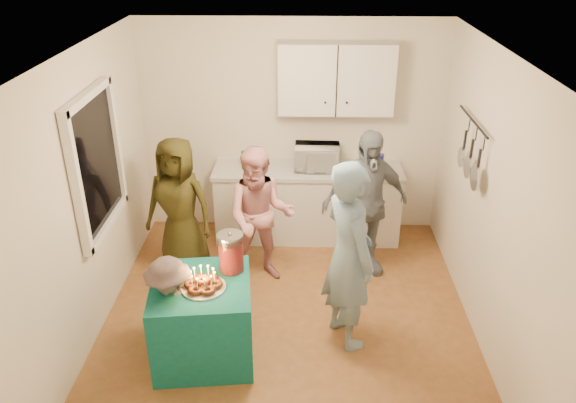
{
  "coord_description": "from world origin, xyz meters",
  "views": [
    {
      "loc": [
        0.13,
        -4.41,
        3.55
      ],
      "look_at": [
        0.0,
        0.35,
        1.15
      ],
      "focal_mm": 35.0,
      "sensor_mm": 36.0,
      "label": 1
    }
  ],
  "objects_px": {
    "woman_back_left": "(179,206)",
    "child_near_left": "(172,314)",
    "man_birthday": "(349,255)",
    "woman_back_right": "(365,204)",
    "microwave": "(317,157)",
    "punch_jar": "(231,253)",
    "party_table": "(203,319)",
    "woman_back_center": "(260,216)",
    "counter": "(307,205)"
  },
  "relations": [
    {
      "from": "counter",
      "to": "party_table",
      "type": "xyz_separation_m",
      "value": [
        -0.93,
        -2.17,
        -0.05
      ]
    },
    {
      "from": "counter",
      "to": "man_birthday",
      "type": "relative_size",
      "value": 1.22
    },
    {
      "from": "party_table",
      "to": "man_birthday",
      "type": "distance_m",
      "value": 1.41
    },
    {
      "from": "microwave",
      "to": "woman_back_center",
      "type": "xyz_separation_m",
      "value": [
        -0.61,
        -0.93,
        -0.29
      ]
    },
    {
      "from": "microwave",
      "to": "party_table",
      "type": "xyz_separation_m",
      "value": [
        -1.03,
        -2.17,
        -0.68
      ]
    },
    {
      "from": "party_table",
      "to": "woman_back_center",
      "type": "bearing_deg",
      "value": 70.97
    },
    {
      "from": "woman_back_left",
      "to": "woman_back_right",
      "type": "bearing_deg",
      "value": 12.4
    },
    {
      "from": "man_birthday",
      "to": "microwave",
      "type": "bearing_deg",
      "value": -18.06
    },
    {
      "from": "party_table",
      "to": "punch_jar",
      "type": "height_order",
      "value": "punch_jar"
    },
    {
      "from": "woman_back_center",
      "to": "child_near_left",
      "type": "bearing_deg",
      "value": -115.71
    },
    {
      "from": "microwave",
      "to": "woman_back_right",
      "type": "height_order",
      "value": "woman_back_right"
    },
    {
      "from": "microwave",
      "to": "man_birthday",
      "type": "bearing_deg",
      "value": -81.04
    },
    {
      "from": "woman_back_left",
      "to": "child_near_left",
      "type": "relative_size",
      "value": 1.43
    },
    {
      "from": "woman_back_center",
      "to": "child_near_left",
      "type": "distance_m",
      "value": 1.53
    },
    {
      "from": "party_table",
      "to": "man_birthday",
      "type": "relative_size",
      "value": 0.47
    },
    {
      "from": "counter",
      "to": "woman_back_center",
      "type": "bearing_deg",
      "value": -118.46
    },
    {
      "from": "counter",
      "to": "party_table",
      "type": "relative_size",
      "value": 2.59
    },
    {
      "from": "woman_back_center",
      "to": "woman_back_right",
      "type": "bearing_deg",
      "value": 8.84
    },
    {
      "from": "man_birthday",
      "to": "woman_back_center",
      "type": "xyz_separation_m",
      "value": [
        -0.85,
        0.97,
        -0.14
      ]
    },
    {
      "from": "woman_back_left",
      "to": "child_near_left",
      "type": "xyz_separation_m",
      "value": [
        0.23,
        -1.56,
        -0.23
      ]
    },
    {
      "from": "woman_back_left",
      "to": "woman_back_right",
      "type": "relative_size",
      "value": 0.93
    },
    {
      "from": "party_table",
      "to": "child_near_left",
      "type": "xyz_separation_m",
      "value": [
        -0.23,
        -0.13,
        0.16
      ]
    },
    {
      "from": "microwave",
      "to": "party_table",
      "type": "relative_size",
      "value": 0.62
    },
    {
      "from": "counter",
      "to": "woman_back_right",
      "type": "distance_m",
      "value": 1.05
    },
    {
      "from": "party_table",
      "to": "woman_back_left",
      "type": "height_order",
      "value": "woman_back_left"
    },
    {
      "from": "microwave",
      "to": "punch_jar",
      "type": "height_order",
      "value": "microwave"
    },
    {
      "from": "man_birthday",
      "to": "child_near_left",
      "type": "xyz_separation_m",
      "value": [
        -1.51,
        -0.4,
        -0.36
      ]
    },
    {
      "from": "punch_jar",
      "to": "man_birthday",
      "type": "relative_size",
      "value": 0.19
    },
    {
      "from": "party_table",
      "to": "child_near_left",
      "type": "distance_m",
      "value": 0.32
    },
    {
      "from": "child_near_left",
      "to": "counter",
      "type": "bearing_deg",
      "value": 106.67
    },
    {
      "from": "counter",
      "to": "woman_back_left",
      "type": "xyz_separation_m",
      "value": [
        -1.4,
        -0.74,
        0.34
      ]
    },
    {
      "from": "punch_jar",
      "to": "man_birthday",
      "type": "distance_m",
      "value": 1.04
    },
    {
      "from": "woman_back_left",
      "to": "woman_back_right",
      "type": "distance_m",
      "value": 2.01
    },
    {
      "from": "party_table",
      "to": "child_near_left",
      "type": "height_order",
      "value": "child_near_left"
    },
    {
      "from": "child_near_left",
      "to": "man_birthday",
      "type": "bearing_deg",
      "value": 58.42
    },
    {
      "from": "microwave",
      "to": "child_near_left",
      "type": "xyz_separation_m",
      "value": [
        -1.27,
        -2.3,
        -0.51
      ]
    },
    {
      "from": "microwave",
      "to": "child_near_left",
      "type": "bearing_deg",
      "value": -117.31
    },
    {
      "from": "counter",
      "to": "punch_jar",
      "type": "height_order",
      "value": "punch_jar"
    },
    {
      "from": "punch_jar",
      "to": "child_near_left",
      "type": "bearing_deg",
      "value": -143.01
    },
    {
      "from": "party_table",
      "to": "woman_back_center",
      "type": "xyz_separation_m",
      "value": [
        0.43,
        1.23,
        0.38
      ]
    },
    {
      "from": "counter",
      "to": "microwave",
      "type": "height_order",
      "value": "microwave"
    },
    {
      "from": "woman_back_center",
      "to": "punch_jar",
      "type": "bearing_deg",
      "value": -100.12
    },
    {
      "from": "punch_jar",
      "to": "woman_back_left",
      "type": "distance_m",
      "value": 1.4
    },
    {
      "from": "woman_back_center",
      "to": "microwave",
      "type": "bearing_deg",
      "value": 56.96
    },
    {
      "from": "punch_jar",
      "to": "woman_back_center",
      "type": "xyz_separation_m",
      "value": [
        0.18,
        1.01,
        -0.17
      ]
    },
    {
      "from": "party_table",
      "to": "punch_jar",
      "type": "distance_m",
      "value": 0.64
    },
    {
      "from": "party_table",
      "to": "microwave",
      "type": "bearing_deg",
      "value": 64.52
    },
    {
      "from": "man_birthday",
      "to": "woman_back_right",
      "type": "distance_m",
      "value": 1.17
    },
    {
      "from": "counter",
      "to": "microwave",
      "type": "bearing_deg",
      "value": 0.0
    },
    {
      "from": "microwave",
      "to": "punch_jar",
      "type": "distance_m",
      "value": 2.1
    }
  ]
}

